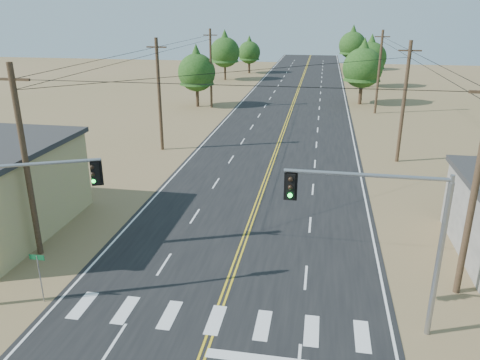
# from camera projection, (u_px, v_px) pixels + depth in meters

# --- Properties ---
(road) EXTENTS (15.00, 200.00, 0.02)m
(road) POSITION_uv_depth(u_px,v_px,m) (272.00, 162.00, 39.96)
(road) COLOR black
(road) RESTS_ON ground
(utility_pole_left_near) EXTENTS (1.80, 0.30, 10.00)m
(utility_pole_left_near) POSITION_uv_depth(u_px,v_px,m) (26.00, 162.00, 23.26)
(utility_pole_left_near) COLOR #4C3826
(utility_pole_left_near) RESTS_ON ground
(utility_pole_left_mid) EXTENTS (1.80, 0.30, 10.00)m
(utility_pole_left_mid) POSITION_uv_depth(u_px,v_px,m) (159.00, 94.00, 41.76)
(utility_pole_left_mid) COLOR #4C3826
(utility_pole_left_mid) RESTS_ON ground
(utility_pole_left_far) EXTENTS (1.80, 0.30, 10.00)m
(utility_pole_left_far) POSITION_uv_depth(u_px,v_px,m) (211.00, 68.00, 60.26)
(utility_pole_left_far) COLOR #4C3826
(utility_pole_left_far) RESTS_ON ground
(utility_pole_right_near) EXTENTS (1.80, 0.30, 10.00)m
(utility_pole_right_near) POSITION_uv_depth(u_px,v_px,m) (475.00, 189.00, 19.86)
(utility_pole_right_near) COLOR #4C3826
(utility_pole_right_near) RESTS_ON ground
(utility_pole_right_mid) EXTENTS (1.80, 0.30, 10.00)m
(utility_pole_right_mid) POSITION_uv_depth(u_px,v_px,m) (404.00, 102.00, 38.35)
(utility_pole_right_mid) COLOR #4C3826
(utility_pole_right_mid) RESTS_ON ground
(utility_pole_right_far) EXTENTS (1.80, 0.30, 10.00)m
(utility_pole_right_far) POSITION_uv_depth(u_px,v_px,m) (379.00, 72.00, 56.85)
(utility_pole_right_far) COLOR #4C3826
(utility_pole_right_far) RESTS_ON ground
(signal_mast_left) EXTENTS (5.17, 2.37, 6.53)m
(signal_mast_left) POSITION_uv_depth(u_px,v_px,m) (9.00, 210.00, 19.44)
(signal_mast_left) COLOR gray
(signal_mast_left) RESTS_ON ground
(signal_mast_right) EXTENTS (6.09, 0.40, 6.78)m
(signal_mast_right) POSITION_uv_depth(u_px,v_px,m) (394.00, 226.00, 17.53)
(signal_mast_right) COLOR gray
(signal_mast_right) RESTS_ON ground
(street_sign) EXTENTS (0.70, 0.06, 2.35)m
(street_sign) POSITION_uv_depth(u_px,v_px,m) (39.00, 271.00, 20.36)
(street_sign) COLOR gray
(street_sign) RESTS_ON ground
(tree_left_near) EXTENTS (4.88, 4.88, 8.14)m
(tree_left_near) POSITION_uv_depth(u_px,v_px,m) (197.00, 69.00, 60.97)
(tree_left_near) COLOR #3F2D1E
(tree_left_near) RESTS_ON ground
(tree_left_mid) EXTENTS (5.37, 5.37, 8.94)m
(tree_left_mid) POSITION_uv_depth(u_px,v_px,m) (225.00, 49.00, 84.38)
(tree_left_mid) COLOR #3F2D1E
(tree_left_mid) RESTS_ON ground
(tree_left_far) EXTENTS (4.44, 4.44, 7.41)m
(tree_left_far) POSITION_uv_depth(u_px,v_px,m) (249.00, 50.00, 93.77)
(tree_left_far) COLOR #3F2D1E
(tree_left_far) RESTS_ON ground
(tree_right_near) EXTENTS (5.31, 5.31, 8.84)m
(tree_right_near) POSITION_uv_depth(u_px,v_px,m) (363.00, 64.00, 62.38)
(tree_right_near) COLOR #3F2D1E
(tree_right_near) RESTS_ON ground
(tree_right_mid) EXTENTS (5.16, 5.16, 8.61)m
(tree_right_mid) POSITION_uv_depth(u_px,v_px,m) (371.00, 55.00, 76.51)
(tree_right_mid) COLOR #3F2D1E
(tree_right_mid) RESTS_ON ground
(tree_right_far) EXTENTS (5.59, 5.59, 9.32)m
(tree_right_far) POSITION_uv_depth(u_px,v_px,m) (353.00, 42.00, 98.14)
(tree_right_far) COLOR #3F2D1E
(tree_right_far) RESTS_ON ground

